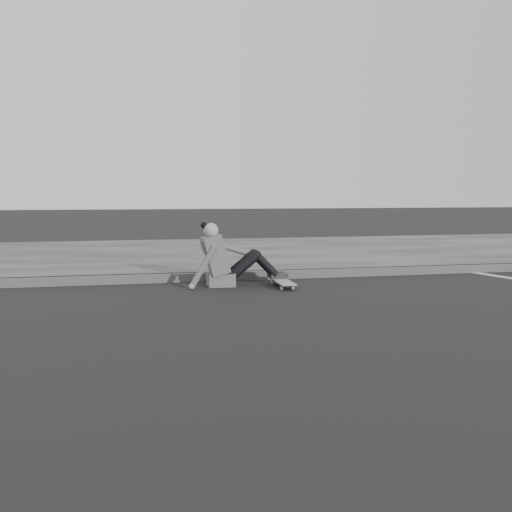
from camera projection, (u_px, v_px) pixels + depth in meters
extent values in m
plane|color=black|center=(317.00, 316.00, 5.89)|extent=(80.00, 80.00, 0.00)
cube|color=#464646|center=(263.00, 275.00, 8.39)|extent=(24.00, 0.16, 0.12)
cube|color=#3E3E3E|center=(229.00, 254.00, 11.33)|extent=(24.00, 6.00, 0.12)
cylinder|color=#989893|center=(282.00, 288.00, 7.44)|extent=(0.03, 0.05, 0.05)
cylinder|color=#989893|center=(293.00, 288.00, 7.47)|extent=(0.03, 0.05, 0.05)
cylinder|color=#989893|center=(272.00, 282.00, 7.94)|extent=(0.03, 0.05, 0.05)
cylinder|color=#989893|center=(283.00, 282.00, 7.97)|extent=(0.03, 0.05, 0.05)
cube|color=#2E2E31|center=(287.00, 286.00, 7.45)|extent=(0.16, 0.04, 0.03)
cube|color=#2E2E31|center=(277.00, 280.00, 7.96)|extent=(0.16, 0.04, 0.03)
cube|color=slate|center=(282.00, 281.00, 7.70)|extent=(0.20, 0.78, 0.02)
cube|color=#525254|center=(221.00, 279.00, 7.78)|extent=(0.36, 0.34, 0.18)
cube|color=#525254|center=(216.00, 255.00, 7.73)|extent=(0.37, 0.40, 0.57)
cube|color=#525254|center=(206.00, 246.00, 7.69)|extent=(0.14, 0.30, 0.20)
cylinder|color=#969696|center=(212.00, 237.00, 7.69)|extent=(0.09, 0.09, 0.08)
sphere|color=#969696|center=(211.00, 230.00, 7.68)|extent=(0.20, 0.20, 0.20)
sphere|color=black|center=(204.00, 225.00, 7.67)|extent=(0.09, 0.09, 0.09)
cylinder|color=black|center=(245.00, 265.00, 7.73)|extent=(0.43, 0.13, 0.39)
cylinder|color=black|center=(242.00, 264.00, 7.91)|extent=(0.43, 0.13, 0.39)
cylinder|color=black|center=(266.00, 265.00, 7.80)|extent=(0.35, 0.11, 0.36)
cylinder|color=black|center=(263.00, 263.00, 7.97)|extent=(0.35, 0.11, 0.36)
sphere|color=black|center=(257.00, 255.00, 7.75)|extent=(0.13, 0.13, 0.13)
sphere|color=black|center=(254.00, 254.00, 7.93)|extent=(0.13, 0.13, 0.13)
cube|color=#282828|center=(279.00, 276.00, 7.85)|extent=(0.24, 0.08, 0.07)
cube|color=#282828|center=(276.00, 274.00, 8.03)|extent=(0.24, 0.08, 0.07)
cylinder|color=#525254|center=(203.00, 267.00, 7.50)|extent=(0.38, 0.08, 0.58)
sphere|color=#969696|center=(192.00, 286.00, 7.48)|extent=(0.08, 0.08, 0.08)
cylinder|color=#525254|center=(231.00, 249.00, 7.92)|extent=(0.48, 0.08, 0.21)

